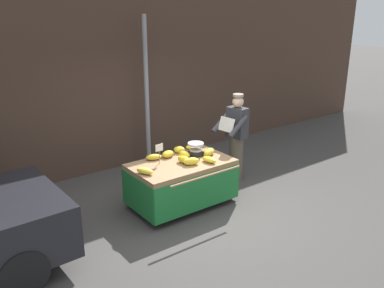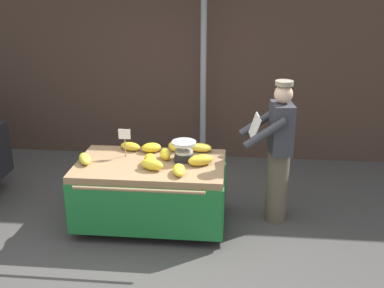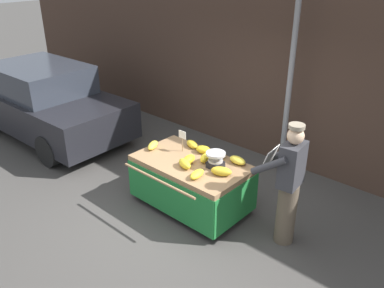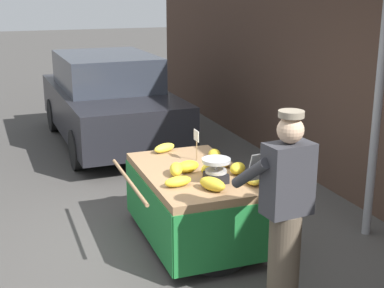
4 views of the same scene
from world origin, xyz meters
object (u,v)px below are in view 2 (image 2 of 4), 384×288
object	(u,v)px
weighing_scale	(184,151)
banana_bunch_7	(175,146)
banana_bunch_9	(200,147)
banana_cart	(151,180)
banana_bunch_0	(150,160)
banana_bunch_3	(152,165)
banana_bunch_4	(200,160)
street_pole	(203,66)
banana_bunch_1	(130,146)
banana_bunch_6	(151,148)
banana_bunch_8	(179,170)
vendor_person	(278,152)
price_sign	(124,137)
banana_bunch_5	(165,154)
banana_bunch_2	(85,159)

from	to	relation	value
weighing_scale	banana_bunch_7	world-z (taller)	weighing_scale
banana_bunch_7	banana_bunch_9	bearing A→B (deg)	2.00
banana_cart	banana_bunch_7	size ratio (longest dim) A/B	8.51
banana_bunch_0	banana_bunch_3	xyz separation A→B (m)	(0.05, -0.14, 0.00)
banana_bunch_4	street_pole	bearing A→B (deg)	93.29
banana_bunch_1	banana_bunch_7	xyz separation A→B (m)	(0.55, 0.03, 0.01)
banana_bunch_4	banana_bunch_6	bearing A→B (deg)	150.72
banana_bunch_3	banana_bunch_8	xyz separation A→B (m)	(0.31, -0.08, -0.01)
banana_bunch_3	vendor_person	size ratio (longest dim) A/B	0.15
street_pole	price_sign	distance (m)	1.94
street_pole	weighing_scale	world-z (taller)	street_pole
weighing_scale	banana_bunch_4	world-z (taller)	weighing_scale
banana_bunch_0	vendor_person	distance (m)	1.48
banana_bunch_5	weighing_scale	bearing A→B (deg)	-6.02
banana_bunch_2	banana_bunch_8	world-z (taller)	banana_bunch_2
banana_bunch_3	banana_bunch_6	world-z (taller)	banana_bunch_3
banana_bunch_0	banana_bunch_1	bearing A→B (deg)	127.04
street_pole	banana_bunch_0	xyz separation A→B (m)	(-0.46, -1.92, -0.71)
banana_bunch_1	banana_bunch_4	xyz separation A→B (m)	(0.89, -0.39, 0.01)
banana_bunch_0	banana_bunch_6	xyz separation A→B (m)	(-0.06, 0.39, -0.00)
banana_bunch_9	banana_bunch_5	bearing A→B (deg)	-143.91
banana_bunch_6	banana_bunch_2	bearing A→B (deg)	-149.78
banana_bunch_1	vendor_person	bearing A→B (deg)	-3.88
banana_bunch_3	banana_bunch_8	bearing A→B (deg)	-15.42
weighing_scale	banana_bunch_6	distance (m)	0.49
banana_bunch_7	banana_bunch_4	bearing A→B (deg)	-50.47
weighing_scale	banana_bunch_1	bearing A→B (deg)	158.83
banana_cart	banana_bunch_3	size ratio (longest dim) A/B	6.50
price_sign	banana_bunch_8	distance (m)	0.85
street_pole	banana_bunch_0	distance (m)	2.09
banana_bunch_2	banana_bunch_5	world-z (taller)	banana_bunch_5
banana_bunch_7	price_sign	bearing A→B (deg)	-157.29
banana_bunch_0	banana_bunch_5	xyz separation A→B (m)	(0.14, 0.18, 0.00)
weighing_scale	banana_bunch_8	world-z (taller)	weighing_scale
banana_bunch_6	banana_bunch_1	bearing A→B (deg)	172.24
street_pole	banana_bunch_5	distance (m)	1.90
banana_bunch_6	banana_bunch_0	bearing A→B (deg)	-81.55
banana_bunch_3	banana_bunch_9	size ratio (longest dim) A/B	0.96
banana_bunch_8	banana_bunch_0	bearing A→B (deg)	147.71
banana_bunch_7	vendor_person	world-z (taller)	vendor_person
street_pole	weighing_scale	distance (m)	1.87
price_sign	banana_bunch_7	world-z (taller)	price_sign
banana_bunch_3	banana_bunch_6	bearing A→B (deg)	101.36
banana_cart	banana_bunch_6	world-z (taller)	banana_bunch_6
banana_bunch_4	price_sign	bearing A→B (deg)	168.80
banana_bunch_0	banana_bunch_5	size ratio (longest dim) A/B	1.25
weighing_scale	price_sign	size ratio (longest dim) A/B	0.82
banana_cart	weighing_scale	world-z (taller)	weighing_scale
banana_bunch_4	banana_cart	bearing A→B (deg)	177.97
banana_cart	vendor_person	size ratio (longest dim) A/B	1.00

